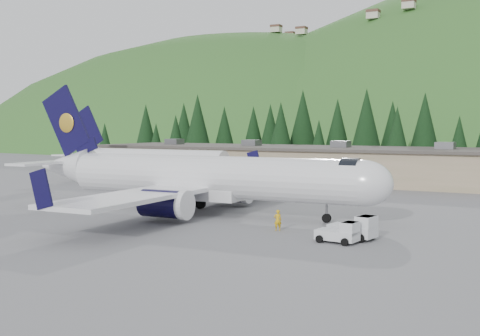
% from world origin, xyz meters
% --- Properties ---
extents(ground, '(600.00, 600.00, 0.00)m').
position_xyz_m(ground, '(0.00, 0.00, 0.00)').
color(ground, slate).
extents(airliner, '(38.17, 35.74, 12.69)m').
position_xyz_m(airliner, '(-1.12, -0.03, 3.38)').
color(airliner, white).
rests_on(airliner, ground).
extents(second_airliner, '(27.50, 11.00, 10.05)m').
position_xyz_m(second_airliner, '(-24.92, 22.00, 3.32)').
color(second_airliner, white).
rests_on(second_airliner, ground).
extents(baggage_tug_a, '(3.12, 2.10, 1.58)m').
position_xyz_m(baggage_tug_a, '(15.47, -7.75, 0.71)').
color(baggage_tug_a, silver).
rests_on(baggage_tug_a, ground).
extents(baggage_tug_b, '(3.65, 2.57, 1.81)m').
position_xyz_m(baggage_tug_b, '(16.03, -5.89, 0.81)').
color(baggage_tug_b, silver).
rests_on(baggage_tug_b, ground).
extents(terminal_building, '(71.00, 17.00, 6.10)m').
position_xyz_m(terminal_building, '(-5.01, 38.00, 2.62)').
color(terminal_building, '#938762').
rests_on(terminal_building, ground).
extents(ramp_worker, '(0.73, 0.68, 1.68)m').
position_xyz_m(ramp_worker, '(9.40, -5.20, 0.84)').
color(ramp_worker, gold).
rests_on(ramp_worker, ground).
extents(tree_line, '(111.11, 17.83, 14.38)m').
position_xyz_m(tree_line, '(-5.81, 61.90, 7.51)').
color(tree_line, black).
rests_on(tree_line, ground).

